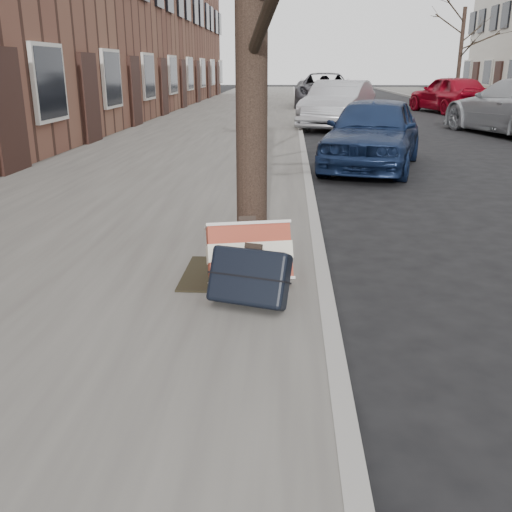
# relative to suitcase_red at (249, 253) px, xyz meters

# --- Properties ---
(near_sidewalk) EXTENTS (5.00, 70.00, 0.12)m
(near_sidewalk) POSITION_rel_suitcase_red_xyz_m (-1.84, 13.98, -0.31)
(near_sidewalk) COLOR slate
(near_sidewalk) RESTS_ON ground
(house_near) EXTENTS (6.80, 40.00, 7.00)m
(house_near) POSITION_rel_suitcase_red_xyz_m (-7.74, 14.98, 3.13)
(house_near) COLOR brown
(house_near) RESTS_ON ground
(dirt_patch) EXTENTS (0.85, 0.85, 0.02)m
(dirt_patch) POSITION_rel_suitcase_red_xyz_m (-0.14, 0.18, -0.25)
(dirt_patch) COLOR black
(dirt_patch) RESTS_ON near_sidewalk
(suitcase_red) EXTENTS (0.72, 0.50, 0.51)m
(suitcase_red) POSITION_rel_suitcase_red_xyz_m (0.00, 0.00, 0.00)
(suitcase_red) COLOR maroon
(suitcase_red) RESTS_ON near_sidewalk
(suitcase_navy) EXTENTS (0.65, 0.49, 0.45)m
(suitcase_navy) POSITION_rel_suitcase_red_xyz_m (0.03, -0.46, -0.03)
(suitcase_navy) COLOR black
(suitcase_navy) RESTS_ON near_sidewalk
(car_near_front) EXTENTS (2.48, 4.09, 1.30)m
(car_near_front) POSITION_rel_suitcase_red_xyz_m (1.84, 6.41, 0.28)
(car_near_front) COLOR #142346
(car_near_front) RESTS_ON ground
(car_near_mid) EXTENTS (2.71, 4.55, 1.42)m
(car_near_mid) POSITION_rel_suitcase_red_xyz_m (1.78, 13.63, 0.33)
(car_near_mid) COLOR #ADAEB4
(car_near_mid) RESTS_ON ground
(car_near_back) EXTENTS (2.73, 5.66, 1.55)m
(car_near_back) POSITION_rel_suitcase_red_xyz_m (1.83, 22.27, 0.40)
(car_near_back) COLOR #3C3B41
(car_near_back) RESTS_ON ground
(car_far_back) EXTENTS (2.81, 4.70, 1.50)m
(car_far_back) POSITION_rel_suitcase_red_xyz_m (6.78, 20.16, 0.37)
(car_far_back) COLOR maroon
(car_far_back) RESTS_ON ground
(tree_far_c) EXTENTS (0.20, 0.20, 4.57)m
(tree_far_c) POSITION_rel_suitcase_red_xyz_m (9.06, 27.48, 2.03)
(tree_far_c) COLOR black
(tree_far_c) RESTS_ON far_sidewalk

